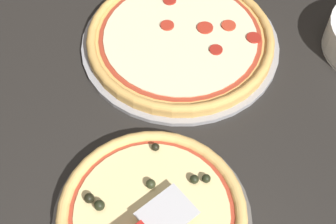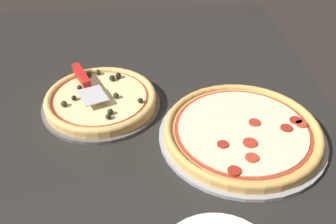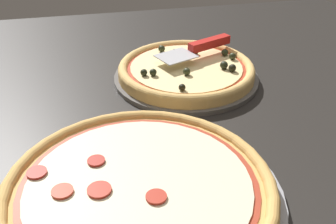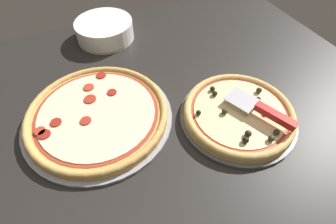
{
  "view_description": "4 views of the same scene",
  "coord_description": "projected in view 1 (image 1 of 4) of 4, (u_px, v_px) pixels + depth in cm",
  "views": [
    {
      "loc": [
        -7.51,
        -35.22,
        74.13
      ],
      "look_at": [
        7.25,
        12.52,
        3.0
      ],
      "focal_mm": 50.0,
      "sensor_mm": 36.0,
      "label": 1
    },
    {
      "loc": [
        89.13,
        5.55,
        66.05
      ],
      "look_at": [
        7.25,
        12.52,
        3.0
      ],
      "focal_mm": 42.0,
      "sensor_mm": 36.0,
      "label": 2
    },
    {
      "loc": [
        20.8,
        72.95,
        41.12
      ],
      "look_at": [
        7.25,
        12.52,
        3.0
      ],
      "focal_mm": 42.0,
      "sensor_mm": 36.0,
      "label": 3
    },
    {
      "loc": [
        -35.95,
        32.79,
        58.23
      ],
      "look_at": [
        7.25,
        12.52,
        3.0
      ],
      "focal_mm": 28.0,
      "sensor_mm": 36.0,
      "label": 4
    }
  ],
  "objects": [
    {
      "name": "ground_plane",
      "position": [
        150.0,
        193.0,
        0.83
      ],
      "size": [
        137.91,
        118.73,
        3.6
      ],
      "primitive_type": "cube",
      "color": "black"
    },
    {
      "name": "pizza_back",
      "position": [
        180.0,
        38.0,
        0.99
      ],
      "size": [
        39.66,
        39.66,
        2.58
      ],
      "color": "tan",
      "rests_on": "pizza_pan_back"
    },
    {
      "name": "pizza_front",
      "position": [
        152.0,
        213.0,
        0.76
      ],
      "size": [
        31.07,
        31.07,
        4.02
      ],
      "color": "#DBAD60",
      "rests_on": "pizza_pan_front"
    },
    {
      "name": "pizza_pan_front",
      "position": [
        152.0,
        218.0,
        0.78
      ],
      "size": [
        33.05,
        33.05,
        1.0
      ],
      "primitive_type": "cylinder",
      "color": "#565451",
      "rests_on": "ground_plane"
    },
    {
      "name": "pizza_pan_back",
      "position": [
        180.0,
        44.0,
        1.0
      ],
      "size": [
        42.19,
        42.19,
        1.0
      ],
      "primitive_type": "cylinder",
      "color": "#939399",
      "rests_on": "ground_plane"
    }
  ]
}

